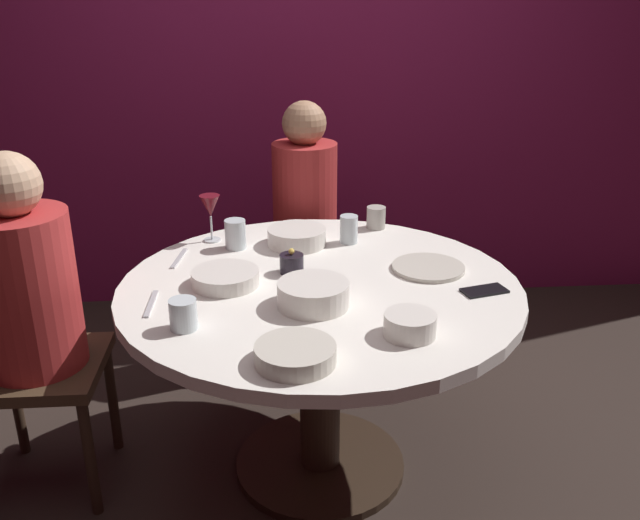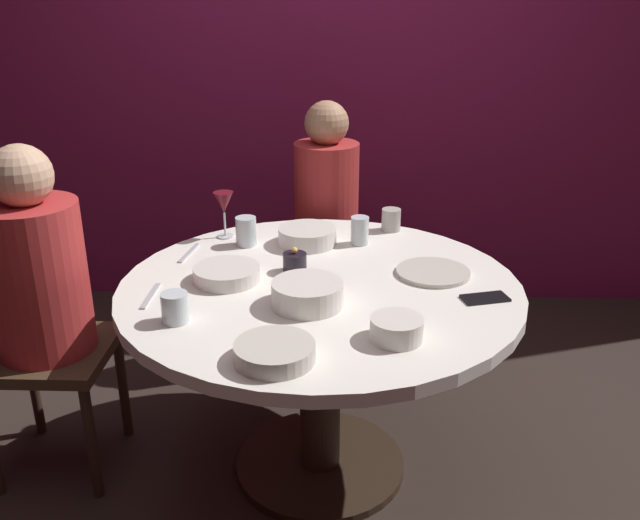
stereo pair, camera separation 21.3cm
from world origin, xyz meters
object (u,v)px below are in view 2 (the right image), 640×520
Objects in this scene: candle_holder at (295,262)px; cup_by_left_diner at (246,231)px; bowl_rice_portion at (307,236)px; wine_glass at (224,205)px; seated_diner_back at (326,204)px; cup_near_candle at (360,231)px; dining_table at (320,326)px; seated_diner_left at (38,280)px; cell_phone at (485,298)px; bowl_salad_center at (307,294)px; dinner_plate at (433,272)px; bowl_serving_large at (227,274)px; bowl_small_white at (396,329)px; bowl_sauce_side at (275,352)px; cup_center_front at (175,308)px; cup_by_right_diner at (391,220)px.

cup_by_left_diner reaches higher than candle_holder.
wine_glass is at bearing 167.79° from bowl_rice_portion.
cup_near_candle is (0.13, -0.51, 0.06)m from seated_diner_back.
seated_diner_left reaches higher than dining_table.
bowl_rice_portion is at bearing -176.79° from cup_near_candle.
cell_phone is at bearing -18.63° from candle_holder.
bowl_salad_center is (0.34, -0.59, -0.09)m from wine_glass.
dinner_plate is 1.13× the size of bowl_serving_large.
candle_holder is 0.83× the size of cup_near_candle.
bowl_small_white is (0.30, -0.46, -0.00)m from candle_holder.
bowl_sauce_side is at bearing -159.04° from bowl_small_white.
cup_by_left_diner is (-0.28, 0.34, 0.21)m from dining_table.
dining_table is 1.10× the size of seated_diner_left.
seated_diner_back is at bearing 62.46° from cup_by_left_diner.
bowl_serving_large is 0.42m from bowl_rice_portion.
seated_diner_back is 10.92× the size of cup_by_left_diner.
cup_by_left_diner is at bearing 128.65° from candle_holder.
seated_diner_back reaches higher than bowl_small_white.
cup_by_left_diner is 0.63m from cup_center_front.
dinner_plate reaches higher than cell_phone.
wine_glass reaches higher than cup_by_right_diner.
cup_center_front reaches higher than candle_holder.
bowl_salad_center is at bearing -32.99° from bowl_serving_large.
dining_table is 8.97× the size of bowl_small_white.
bowl_sauce_side is (-0.10, -1.36, 0.03)m from seated_diner_back.
dinner_plate is 0.85m from cup_center_front.
cup_near_candle is (1.05, 0.36, 0.05)m from seated_diner_left.
cup_center_front is (-0.37, -0.12, 0.01)m from bowl_salad_center.
bowl_rice_portion reaches higher than cell_phone.
seated_diner_left is 5.45× the size of bowl_salad_center.
bowl_serving_large is 2.51× the size of cup_by_right_diner.
bowl_small_white is 1.64× the size of cup_center_front.
dining_table is 0.35m from bowl_serving_large.
cup_center_front is (-0.12, -0.62, -0.01)m from cup_by_left_diner.
seated_diner_back reaches higher than cup_by_left_diner.
bowl_small_white is at bearing -53.20° from wine_glass.
bowl_rice_portion is (-0.27, 0.72, 0.00)m from bowl_small_white.
bowl_salad_center is (-0.03, -0.16, 0.19)m from dining_table.
bowl_salad_center is 2.45× the size of cup_center_front.
bowl_rice_portion is at bearing 61.72° from cup_center_front.
cup_near_candle is 1.21× the size of cup_by_right_diner.
candle_holder reaches higher than bowl_salad_center.
dining_table is 0.63m from wine_glass.
seated_diner_back is 4.78× the size of dinner_plate.
wine_glass is 0.65m from cup_by_right_diner.
cup_by_right_diner is (0.54, 0.18, -0.01)m from cup_by_left_diner.
candle_holder is at bearing -96.34° from bowl_rice_portion.
dining_table is at bearing 120.57° from bowl_small_white.
cup_by_left_diner is at bearing 125.26° from bowl_small_white.
cell_phone is 1.31× the size of cup_by_left_diner.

